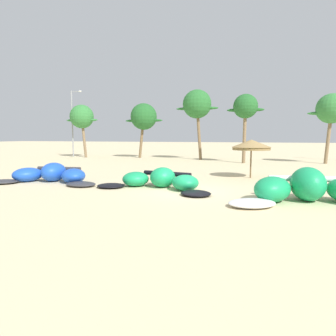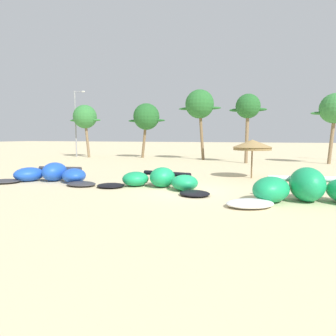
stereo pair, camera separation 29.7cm
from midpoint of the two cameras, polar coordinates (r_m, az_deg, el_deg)
ground_plane at (r=16.15m, az=3.23°, el=-4.44°), size 260.00×260.00×0.00m
kite_far_left at (r=20.67m, az=-22.04°, el=-1.23°), size 7.55×3.89×1.23m
kite_left at (r=16.96m, az=-2.12°, el=-2.39°), size 7.13×3.86×1.16m
kite_left_of_center at (r=14.65m, az=25.19°, el=-3.75°), size 7.77×4.26×1.56m
beach_umbrella_near_van at (r=21.69m, az=15.34°, el=4.32°), size 2.74×2.74×2.72m
palm_leftmost at (r=43.46m, az=-16.41°, el=9.36°), size 4.90×3.26×7.29m
palm_left at (r=40.80m, az=-4.91°, el=9.73°), size 5.34×3.56×7.37m
palm_left_of_gap at (r=37.76m, az=5.38°, el=12.01°), size 5.32×3.55×8.70m
palm_center_left at (r=33.78m, az=14.40°, el=11.18°), size 3.95×2.64×7.50m
palm_center_right at (r=36.28m, az=28.72°, el=9.87°), size 4.75×3.17×7.46m
lamppost_west at (r=44.40m, az=-17.96°, el=8.71°), size 1.77×0.24×9.28m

